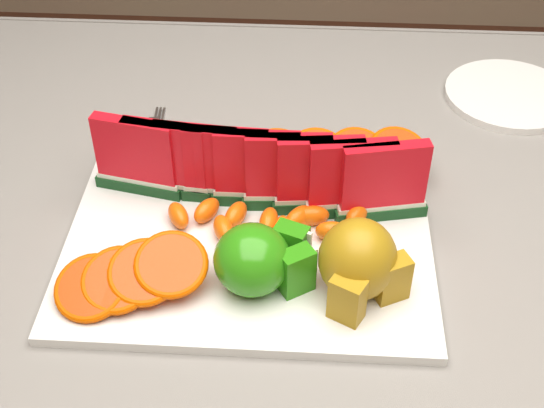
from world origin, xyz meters
The scene contains 11 objects.
table centered at (0.00, 0.00, 0.65)m, with size 1.40×0.90×0.75m.
tablecloth centered at (0.00, 0.00, 0.72)m, with size 1.53×1.03×0.20m.
platter centered at (-0.04, 0.00, 0.76)m, with size 0.40×0.30×0.01m.
apple_cluster centered at (-0.02, -0.06, 0.80)m, with size 0.11×0.09×0.07m.
pear_cluster centered at (0.08, -0.07, 0.81)m, with size 0.10×0.10×0.09m.
side_plate centered at (0.30, 0.32, 0.76)m, with size 0.23×0.23×0.01m.
fork centered at (-0.18, 0.16, 0.76)m, with size 0.03×0.20×0.00m.
watermelon_row centered at (-0.04, 0.06, 0.82)m, with size 0.39×0.07×0.10m.
orange_fan_front centered at (-0.15, -0.08, 0.79)m, with size 0.17×0.11×0.05m.
orange_fan_back centered at (-0.02, 0.13, 0.79)m, with size 0.37×0.10×0.05m.
tangerine_segments centered at (-0.02, 0.02, 0.78)m, with size 0.24×0.08×0.02m.
Camera 1 is at (0.02, -0.60, 1.34)m, focal length 50.00 mm.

